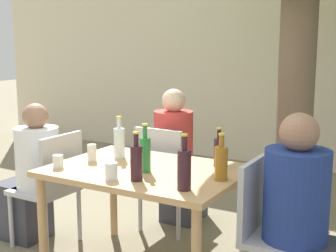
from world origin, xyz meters
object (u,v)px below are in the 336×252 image
at_px(patio_chair_1, 270,226).
at_px(patio_chair_0, 52,183).
at_px(drinking_glass_0, 58,161).
at_px(water_bottle_3, 119,142).
at_px(person_seated_2, 178,164).
at_px(amber_bottle_1, 221,162).
at_px(green_bottle_4, 145,153).
at_px(patio_chair_2, 165,172).
at_px(person_seated_1, 309,228).
at_px(wine_bottle_2, 136,162).
at_px(wine_bottle_0, 219,152).
at_px(wine_bottle_5, 184,168).
at_px(person_seated_0, 30,180).
at_px(drinking_glass_2, 111,171).
at_px(dining_table_front, 146,180).
at_px(drinking_glass_1, 92,153).

bearing_deg(patio_chair_1, patio_chair_0, 90.00).
bearing_deg(drinking_glass_0, water_bottle_3, 65.51).
height_order(person_seated_2, water_bottle_3, person_seated_2).
xyz_separation_m(amber_bottle_1, drinking_glass_0, (-1.09, -0.29, -0.07)).
height_order(amber_bottle_1, green_bottle_4, green_bottle_4).
bearing_deg(amber_bottle_1, patio_chair_0, 179.74).
relative_size(patio_chair_0, drinking_glass_0, 10.25).
distance_m(patio_chair_2, amber_bottle_1, 1.14).
distance_m(person_seated_1, wine_bottle_2, 1.10).
bearing_deg(wine_bottle_0, green_bottle_4, -135.32).
relative_size(patio_chair_1, wine_bottle_5, 2.76).
bearing_deg(person_seated_2, person_seated_0, 47.25).
bearing_deg(person_seated_0, drinking_glass_2, 72.57).
relative_size(person_seated_0, amber_bottle_1, 3.84).
bearing_deg(person_seated_2, wine_bottle_0, 135.97).
xyz_separation_m(green_bottle_4, drinking_glass_2, (-0.09, -0.26, -0.07)).
height_order(patio_chair_2, wine_bottle_5, wine_bottle_5).
distance_m(patio_chair_1, wine_bottle_2, 0.90).
height_order(dining_table_front, wine_bottle_5, wine_bottle_5).
xyz_separation_m(wine_bottle_0, water_bottle_3, (-0.75, -0.13, 0.01)).
xyz_separation_m(patio_chair_0, water_bottle_3, (0.56, 0.15, 0.36)).
bearing_deg(dining_table_front, patio_chair_0, 180.00).
distance_m(person_seated_2, water_bottle_3, 0.86).
height_order(dining_table_front, green_bottle_4, green_bottle_4).
distance_m(patio_chair_1, amber_bottle_1, 0.48).
relative_size(patio_chair_2, person_seated_0, 0.80).
bearing_deg(patio_chair_0, wine_bottle_0, 102.21).
bearing_deg(green_bottle_4, drinking_glass_0, -160.07).
height_order(dining_table_front, person_seated_2, person_seated_2).
bearing_deg(amber_bottle_1, dining_table_front, 179.33).
xyz_separation_m(patio_chair_0, person_seated_0, (-0.24, -0.00, -0.02)).
xyz_separation_m(amber_bottle_1, drinking_glass_2, (-0.60, -0.33, -0.06)).
bearing_deg(water_bottle_3, wine_bottle_0, 10.20).
bearing_deg(patio_chair_0, dining_table_front, 90.00).
relative_size(patio_chair_1, wine_bottle_2, 2.96).
height_order(person_seated_1, drinking_glass_1, person_seated_1).
distance_m(wine_bottle_0, drinking_glass_2, 0.78).
xyz_separation_m(person_seated_0, person_seated_1, (2.25, 0.00, 0.05)).
bearing_deg(person_seated_1, patio_chair_2, 63.02).
bearing_deg(drinking_glass_0, wine_bottle_2, 1.34).
xyz_separation_m(person_seated_1, drinking_glass_1, (-1.56, -0.04, 0.27)).
bearing_deg(drinking_glass_2, wine_bottle_0, 53.60).
bearing_deg(green_bottle_4, patio_chair_0, 174.84).
height_order(patio_chair_0, drinking_glass_2, patio_chair_0).
height_order(patio_chair_1, wine_bottle_5, wine_bottle_5).
xyz_separation_m(person_seated_0, wine_bottle_0, (1.55, 0.28, 0.36)).
distance_m(dining_table_front, person_seated_1, 1.13).
bearing_deg(patio_chair_2, wine_bottle_5, 125.61).
relative_size(patio_chair_2, drinking_glass_1, 7.31).
relative_size(person_seated_1, water_bottle_3, 3.88).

